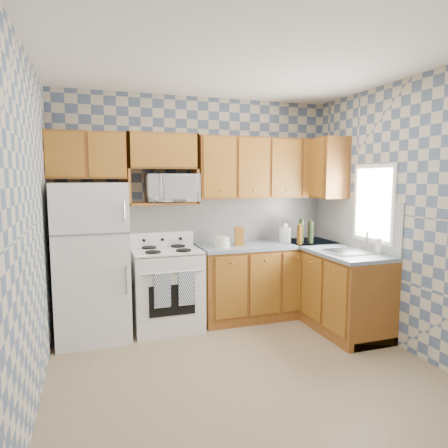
{
  "coord_description": "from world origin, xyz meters",
  "views": [
    {
      "loc": [
        -1.27,
        -3.18,
        1.73
      ],
      "look_at": [
        0.05,
        0.75,
        1.25
      ],
      "focal_mm": 32.0,
      "sensor_mm": 36.0,
      "label": 1
    }
  ],
  "objects_px": {
    "refrigerator": "(92,261)",
    "stove_body": "(167,290)",
    "microwave": "(171,188)",
    "electric_kettle": "(285,235)"
  },
  "relations": [
    {
      "from": "stove_body",
      "to": "electric_kettle",
      "type": "height_order",
      "value": "electric_kettle"
    },
    {
      "from": "electric_kettle",
      "to": "refrigerator",
      "type": "bearing_deg",
      "value": -178.71
    },
    {
      "from": "refrigerator",
      "to": "stove_body",
      "type": "relative_size",
      "value": 1.87
    },
    {
      "from": "stove_body",
      "to": "refrigerator",
      "type": "bearing_deg",
      "value": -178.22
    },
    {
      "from": "refrigerator",
      "to": "electric_kettle",
      "type": "xyz_separation_m",
      "value": [
        2.32,
        0.05,
        0.17
      ]
    },
    {
      "from": "refrigerator",
      "to": "electric_kettle",
      "type": "distance_m",
      "value": 2.33
    },
    {
      "from": "refrigerator",
      "to": "microwave",
      "type": "distance_m",
      "value": 1.21
    },
    {
      "from": "microwave",
      "to": "electric_kettle",
      "type": "height_order",
      "value": "microwave"
    },
    {
      "from": "electric_kettle",
      "to": "stove_body",
      "type": "bearing_deg",
      "value": -178.96
    },
    {
      "from": "refrigerator",
      "to": "electric_kettle",
      "type": "bearing_deg",
      "value": 1.29
    }
  ]
}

